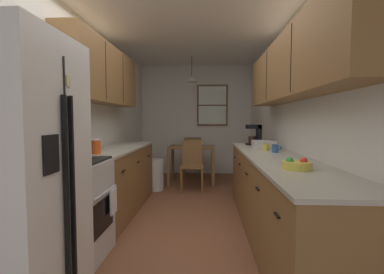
{
  "coord_description": "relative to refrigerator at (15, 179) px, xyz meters",
  "views": [
    {
      "loc": [
        0.26,
        -2.92,
        1.28
      ],
      "look_at": [
        0.03,
        1.26,
        1.02
      ],
      "focal_mm": 25.64,
      "sensor_mm": 36.0,
      "label": 1
    }
  ],
  "objects": [
    {
      "name": "dining_chair_near",
      "position": [
        0.95,
        3.28,
        -0.41
      ],
      "size": [
        0.41,
        0.41,
        0.9
      ],
      "color": "brown",
      "rests_on": "ground"
    },
    {
      "name": "microwave_over_range",
      "position": [
        -0.15,
        0.73,
        0.76
      ],
      "size": [
        0.39,
        0.63,
        0.36
      ],
      "color": "white"
    },
    {
      "name": "counter_right",
      "position": [
        1.96,
        1.31,
        -0.46
      ],
      "size": [
        0.64,
        3.26,
        0.9
      ],
      "color": "brown",
      "rests_on": "ground"
    },
    {
      "name": "coffee_maker",
      "position": [
        1.96,
        2.57,
        0.15
      ],
      "size": [
        0.22,
        0.18,
        0.31
      ],
      "color": "black",
      "rests_on": "counter_right"
    },
    {
      "name": "back_window",
      "position": [
        1.34,
        4.84,
        0.72
      ],
      "size": [
        0.72,
        0.05,
        0.96
      ],
      "color": "brown"
    },
    {
      "name": "trash_bin",
      "position": [
        0.26,
        3.27,
        -0.63
      ],
      "size": [
        0.33,
        0.33,
        0.56
      ],
      "primitive_type": "cylinder",
      "color": "silver",
      "rests_on": "ground"
    },
    {
      "name": "dish_towel",
      "position": [
        0.32,
        0.89,
        -0.41
      ],
      "size": [
        0.02,
        0.16,
        0.24
      ],
      "primitive_type": "cube",
      "color": "white"
    },
    {
      "name": "mug_by_coffeemaker",
      "position": [
        2.02,
        1.59,
        0.04
      ],
      "size": [
        0.11,
        0.08,
        0.1
      ],
      "color": "#335999",
      "rests_on": "counter_right"
    },
    {
      "name": "fruit_bowl",
      "position": [
        1.92,
        0.5,
        0.03
      ],
      "size": [
        0.23,
        0.23,
        0.09
      ],
      "color": "#E5D14C",
      "rests_on": "counter_right"
    },
    {
      "name": "wall_right",
      "position": [
        2.31,
        2.26,
        0.37
      ],
      "size": [
        0.1,
        9.0,
        2.55
      ],
      "primitive_type": "cube",
      "color": "white",
      "rests_on": "ground"
    },
    {
      "name": "upper_cabinets_left",
      "position": [
        -0.18,
        2.01,
        0.98
      ],
      "size": [
        0.33,
        2.1,
        0.76
      ],
      "color": "brown"
    },
    {
      "name": "dish_rack",
      "position": [
        1.99,
        2.11,
        0.04
      ],
      "size": [
        0.28,
        0.34,
        0.1
      ],
      "primitive_type": "cube",
      "color": "silver",
      "rests_on": "counter_right"
    },
    {
      "name": "mug_spare",
      "position": [
        1.96,
        1.81,
        0.03
      ],
      "size": [
        0.12,
        0.08,
        0.09
      ],
      "color": "#E5CC4C",
      "rests_on": "counter_right"
    },
    {
      "name": "refrigerator",
      "position": [
        0.0,
        0.0,
        0.0
      ],
      "size": [
        0.71,
        0.77,
        1.82
      ],
      "color": "white",
      "rests_on": "ground"
    },
    {
      "name": "wall_back",
      "position": [
        0.96,
        4.91,
        0.37
      ],
      "size": [
        4.4,
        0.1,
        2.55
      ],
      "primitive_type": "cube",
      "color": "white",
      "rests_on": "ground"
    },
    {
      "name": "upper_cabinets_right",
      "position": [
        2.1,
        1.26,
        0.91
      ],
      "size": [
        0.33,
        2.94,
        0.63
      ],
      "color": "brown"
    },
    {
      "name": "counter_left",
      "position": [
        -0.04,
        2.06,
        -0.46
      ],
      "size": [
        0.64,
        2.02,
        0.9
      ],
      "color": "brown",
      "rests_on": "ground"
    },
    {
      "name": "pendant_light",
      "position": [
        0.91,
        3.85,
        1.18
      ],
      "size": [
        0.26,
        0.26,
        0.51
      ],
      "color": "black"
    },
    {
      "name": "table_serving_bowl",
      "position": [
        0.9,
        3.89,
        -0.12
      ],
      "size": [
        0.17,
        0.17,
        0.06
      ],
      "primitive_type": "cylinder",
      "color": "#4C7299",
      "rests_on": "dining_table"
    },
    {
      "name": "stove_range",
      "position": [
        -0.03,
        0.73,
        -0.44
      ],
      "size": [
        0.66,
        0.65,
        1.1
      ],
      "color": "silver",
      "rests_on": "ground"
    },
    {
      "name": "ceiling_slab",
      "position": [
        0.96,
        2.26,
        1.68
      ],
      "size": [
        4.4,
        9.0,
        0.08
      ],
      "primitive_type": "cube",
      "color": "white"
    },
    {
      "name": "ground_plane",
      "position": [
        0.96,
        2.26,
        -0.91
      ],
      "size": [
        12.0,
        12.0,
        0.0
      ],
      "primitive_type": "plane",
      "color": "brown"
    },
    {
      "name": "wall_left",
      "position": [
        -0.39,
        2.26,
        0.37
      ],
      "size": [
        0.1,
        9.0,
        2.55
      ],
      "primitive_type": "cube",
      "color": "white",
      "rests_on": "ground"
    },
    {
      "name": "dining_table",
      "position": [
        0.91,
        3.85,
        -0.29
      ],
      "size": [
        0.91,
        0.71,
        0.75
      ],
      "color": "brown",
      "rests_on": "ground"
    },
    {
      "name": "dining_chair_far",
      "position": [
        0.9,
        4.41,
        -0.41
      ],
      "size": [
        0.43,
        0.43,
        0.9
      ],
      "color": "brown",
      "rests_on": "ground"
    },
    {
      "name": "storage_canister",
      "position": [
        -0.04,
        1.37,
        0.08
      ],
      "size": [
        0.11,
        0.11,
        0.17
      ],
      "color": "#D84C19",
      "rests_on": "counter_left"
    }
  ]
}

